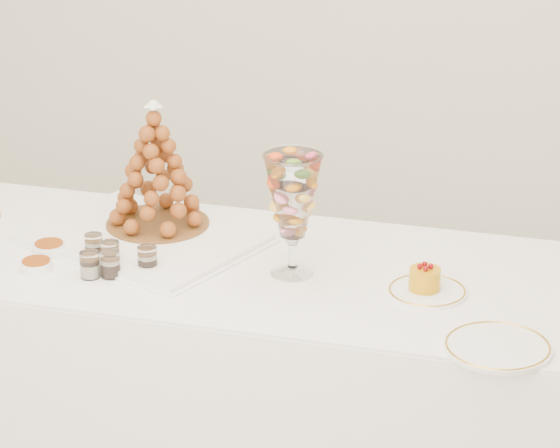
% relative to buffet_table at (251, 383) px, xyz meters
% --- Properties ---
extents(buffet_table, '(2.05, 0.88, 0.77)m').
position_rel_buffet_table_xyz_m(buffet_table, '(0.00, 0.00, 0.00)').
color(buffet_table, white).
rests_on(buffet_table, ground).
extents(lace_tray, '(0.74, 0.64, 0.02)m').
position_rel_buffet_table_xyz_m(lace_tray, '(-0.35, 0.06, 0.39)').
color(lace_tray, white).
rests_on(lace_tray, buffet_table).
extents(macaron_vase, '(0.16, 0.16, 0.35)m').
position_rel_buffet_table_xyz_m(macaron_vase, '(0.13, -0.02, 0.61)').
color(macaron_vase, white).
rests_on(macaron_vase, buffet_table).
extents(cake_plate, '(0.21, 0.21, 0.01)m').
position_rel_buffet_table_xyz_m(cake_plate, '(0.52, -0.04, 0.39)').
color(cake_plate, white).
rests_on(cake_plate, buffet_table).
extents(spare_plate, '(0.27, 0.27, 0.01)m').
position_rel_buffet_table_xyz_m(spare_plate, '(0.75, -0.30, 0.39)').
color(spare_plate, white).
rests_on(spare_plate, buffet_table).
extents(verrine_a, '(0.07, 0.07, 0.07)m').
position_rel_buffet_table_xyz_m(verrine_a, '(-0.44, -0.09, 0.42)').
color(verrine_a, white).
rests_on(verrine_a, buffet_table).
extents(verrine_b, '(0.06, 0.06, 0.07)m').
position_rel_buffet_table_xyz_m(verrine_b, '(-0.37, -0.13, 0.42)').
color(verrine_b, white).
rests_on(verrine_b, buffet_table).
extents(verrine_c, '(0.06, 0.06, 0.07)m').
position_rel_buffet_table_xyz_m(verrine_c, '(-0.25, -0.13, 0.42)').
color(verrine_c, white).
rests_on(verrine_c, buffet_table).
extents(verrine_d, '(0.06, 0.06, 0.07)m').
position_rel_buffet_table_xyz_m(verrine_d, '(-0.39, -0.22, 0.42)').
color(verrine_d, white).
rests_on(verrine_d, buffet_table).
extents(verrine_e, '(0.07, 0.07, 0.07)m').
position_rel_buffet_table_xyz_m(verrine_e, '(-0.34, -0.20, 0.42)').
color(verrine_e, white).
rests_on(verrine_e, buffet_table).
extents(ramekin_back, '(0.09, 0.09, 0.03)m').
position_rel_buffet_table_xyz_m(ramekin_back, '(-0.57, -0.10, 0.40)').
color(ramekin_back, white).
rests_on(ramekin_back, buffet_table).
extents(ramekin_front, '(0.09, 0.09, 0.03)m').
position_rel_buffet_table_xyz_m(ramekin_front, '(-0.55, -0.22, 0.40)').
color(ramekin_front, white).
rests_on(ramekin_front, buffet_table).
extents(croquembouche, '(0.31, 0.31, 0.38)m').
position_rel_buffet_table_xyz_m(croquembouche, '(-0.34, 0.15, 0.59)').
color(croquembouche, brown).
rests_on(croquembouche, lace_tray).
extents(mousse_cake, '(0.09, 0.09, 0.07)m').
position_rel_buffet_table_xyz_m(mousse_cake, '(0.51, -0.03, 0.42)').
color(mousse_cake, '#CC8A09').
rests_on(mousse_cake, cake_plate).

